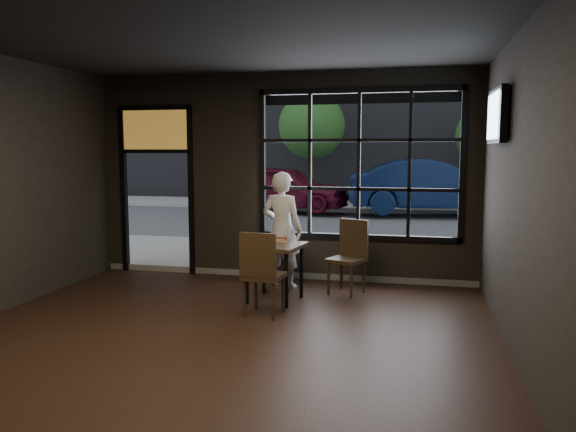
% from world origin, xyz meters
% --- Properties ---
extents(floor, '(6.00, 7.00, 0.02)m').
position_xyz_m(floor, '(0.00, 0.00, -0.01)').
color(floor, black).
rests_on(floor, ground).
extents(ceiling, '(6.00, 7.00, 0.02)m').
position_xyz_m(ceiling, '(0.00, 0.00, 3.21)').
color(ceiling, black).
rests_on(ceiling, ground).
extents(wall_right, '(0.04, 7.00, 3.20)m').
position_xyz_m(wall_right, '(3.00, 0.00, 1.60)').
color(wall_right, black).
rests_on(wall_right, ground).
extents(window_frame, '(3.06, 0.12, 2.28)m').
position_xyz_m(window_frame, '(1.20, 3.50, 1.80)').
color(window_frame, black).
rests_on(window_frame, ground).
extents(stained_transom, '(1.20, 0.06, 0.70)m').
position_xyz_m(stained_transom, '(-2.10, 3.50, 2.35)').
color(stained_transom, orange).
rests_on(stained_transom, ground).
extents(street_asphalt, '(60.00, 41.00, 0.04)m').
position_xyz_m(street_asphalt, '(0.00, 24.00, -0.02)').
color(street_asphalt, '#545456').
rests_on(street_asphalt, ground).
extents(building_across, '(28.00, 12.00, 15.00)m').
position_xyz_m(building_across, '(0.00, 23.00, 7.50)').
color(building_across, '#5B5956').
rests_on(building_across, ground).
extents(cafe_table, '(0.82, 0.82, 0.78)m').
position_xyz_m(cafe_table, '(0.23, 2.16, 0.39)').
color(cafe_table, '#2E2113').
rests_on(cafe_table, floor).
extents(chair_near, '(0.50, 0.50, 1.05)m').
position_xyz_m(chair_near, '(0.26, 1.49, 0.53)').
color(chair_near, '#2E2113').
rests_on(chair_near, floor).
extents(chair_window, '(0.59, 0.59, 1.04)m').
position_xyz_m(chair_window, '(1.12, 2.75, 0.52)').
color(chair_window, '#2E2113').
rests_on(chair_window, floor).
extents(man, '(0.70, 0.53, 1.71)m').
position_xyz_m(man, '(0.14, 2.95, 0.86)').
color(man, white).
rests_on(man, floor).
extents(hotdog, '(0.21, 0.11, 0.06)m').
position_xyz_m(hotdog, '(0.25, 2.33, 0.80)').
color(hotdog, tan).
rests_on(hotdog, cafe_table).
extents(cup, '(0.14, 0.14, 0.10)m').
position_xyz_m(cup, '(0.07, 2.04, 0.82)').
color(cup, silver).
rests_on(cup, cafe_table).
extents(tv, '(0.12, 1.06, 0.62)m').
position_xyz_m(tv, '(2.93, 1.85, 2.40)').
color(tv, black).
rests_on(tv, wall_right).
extents(navy_car, '(5.17, 2.35, 1.64)m').
position_xyz_m(navy_car, '(2.53, 12.54, 0.92)').
color(navy_car, '#091734').
rests_on(navy_car, street_asphalt).
extents(maroon_car, '(4.40, 2.22, 1.44)m').
position_xyz_m(maroon_car, '(-2.08, 12.56, 0.82)').
color(maroon_car, '#560C20').
rests_on(maroon_car, street_asphalt).
extents(tree_left, '(2.39, 2.39, 4.09)m').
position_xyz_m(tree_left, '(-1.64, 15.13, 2.88)').
color(tree_left, '#332114').
rests_on(tree_left, street_asphalt).
extents(tree_right, '(2.05, 2.05, 3.51)m').
position_xyz_m(tree_right, '(4.36, 15.00, 2.47)').
color(tree_right, '#332114').
rests_on(tree_right, street_asphalt).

